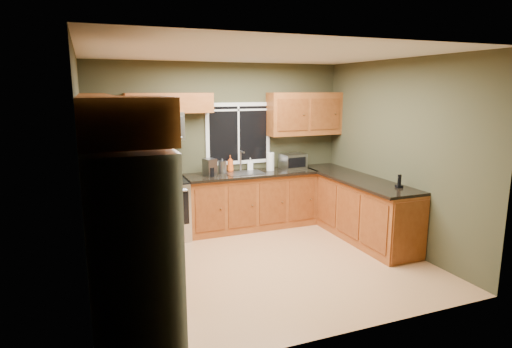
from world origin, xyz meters
TOP-DOWN VIEW (x-y plane):
  - floor at (0.00, 0.00)m, footprint 4.20×4.20m
  - ceiling at (0.00, 0.00)m, footprint 4.20×4.20m
  - back_wall at (0.00, 1.80)m, footprint 4.20×0.00m
  - front_wall at (0.00, -1.80)m, footprint 4.20×0.00m
  - left_wall at (-2.10, 0.00)m, footprint 0.00×3.60m
  - right_wall at (2.10, 0.00)m, footprint 0.00×3.60m
  - window at (0.30, 1.78)m, footprint 1.12×0.03m
  - base_cabinets_left at (-1.80, 0.48)m, footprint 0.60×2.65m
  - countertop_left at (-1.78, 0.48)m, footprint 0.65×2.65m
  - base_cabinets_back at (0.42, 1.50)m, footprint 2.17×0.60m
  - countertop_back at (0.42, 1.48)m, footprint 2.17×0.65m
  - base_cabinets_peninsula at (1.80, 0.54)m, footprint 0.60×2.52m
  - countertop_peninsula at (1.78, 0.55)m, footprint 0.65×2.50m
  - upper_cabinets_left at (-1.94, 0.48)m, footprint 0.33×2.65m
  - upper_cabinets_back_left at (-0.85, 1.64)m, footprint 1.30×0.33m
  - upper_cabinets_back_right at (1.45, 1.64)m, footprint 1.30×0.33m
  - upper_cabinet_over_fridge at (-1.74, -1.30)m, footprint 0.72×0.90m
  - refrigerator at (-1.74, -1.30)m, footprint 0.74×0.90m
  - range at (-1.05, 1.47)m, footprint 0.76×0.69m
  - microwave at (-1.05, 1.61)m, footprint 0.76×0.41m
  - sink at (0.30, 1.49)m, footprint 0.60×0.42m
  - toaster_oven at (1.21, 1.56)m, footprint 0.44×0.36m
  - coffee_maker at (-0.29, 1.46)m, footprint 0.21×0.25m
  - kettle at (-0.05, 1.58)m, footprint 0.17×0.17m
  - paper_towel_roll at (0.77, 1.53)m, footprint 0.15×0.15m
  - soap_bottle_a at (0.12, 1.68)m, footprint 0.13×0.13m
  - soap_bottle_b at (0.48, 1.70)m, footprint 0.12×0.12m
  - cordless_phone at (1.92, -0.29)m, footprint 0.10×0.10m

SIDE VIEW (x-z plane):
  - floor at x=0.00m, z-range 0.00..0.00m
  - base_cabinets_peninsula at x=1.80m, z-range 0.00..0.90m
  - base_cabinets_left at x=-1.80m, z-range 0.00..0.90m
  - base_cabinets_back at x=0.42m, z-range 0.00..0.90m
  - range at x=-1.05m, z-range 0.00..0.94m
  - refrigerator at x=-1.74m, z-range 0.00..1.80m
  - countertop_left at x=-1.78m, z-range 0.90..0.94m
  - countertop_back at x=0.42m, z-range 0.90..0.94m
  - countertop_peninsula at x=1.78m, z-range 0.90..0.94m
  - sink at x=0.30m, z-range 0.77..1.13m
  - cordless_phone at x=1.92m, z-range 0.90..1.09m
  - soap_bottle_b at x=0.48m, z-range 0.94..1.14m
  - kettle at x=-0.05m, z-range 0.93..1.18m
  - coffee_maker at x=-0.29m, z-range 0.93..1.20m
  - toaster_oven at x=1.21m, z-range 0.94..1.19m
  - soap_bottle_a at x=0.12m, z-range 0.94..1.21m
  - paper_towel_roll at x=0.77m, z-range 0.92..1.25m
  - back_wall at x=0.00m, z-range -0.75..3.45m
  - front_wall at x=0.00m, z-range -0.75..3.45m
  - left_wall at x=-2.10m, z-range -0.45..3.15m
  - right_wall at x=2.10m, z-range -0.45..3.15m
  - window at x=0.30m, z-range 1.04..2.06m
  - microwave at x=-1.05m, z-range 1.52..1.94m
  - upper_cabinets_left at x=-1.94m, z-range 1.50..2.22m
  - upper_cabinets_back_right at x=1.45m, z-range 1.50..2.22m
  - upper_cabinet_over_fridge at x=-1.74m, z-range 1.84..2.22m
  - upper_cabinets_back_left at x=-0.85m, z-range 1.92..2.22m
  - ceiling at x=0.00m, z-range 2.70..2.70m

